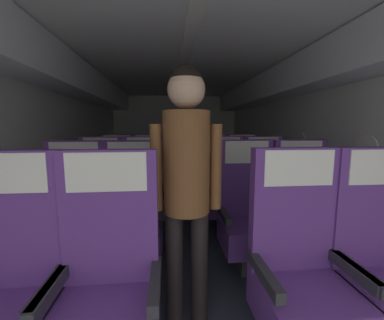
{
  "coord_description": "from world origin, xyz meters",
  "views": [
    {
      "loc": [
        -0.21,
        0.2,
        1.29
      ],
      "look_at": [
        0.06,
        2.92,
        0.92
      ],
      "focal_mm": 22.8,
      "sensor_mm": 36.0,
      "label": 1
    }
  ],
  "objects_px": {
    "seat_c_left_window": "(101,195)",
    "seat_d_left_aisle": "(149,179)",
    "seat_d_right_window": "(213,177)",
    "seat_a_left_aisle": "(108,289)",
    "seat_d_left_window": "(117,179)",
    "seat_b_right_window": "(248,217)",
    "seat_c_right_window": "(225,191)",
    "seat_b_right_aisle": "(302,215)",
    "seat_d_right_aisle": "(242,176)",
    "flight_attendant": "(187,173)",
    "seat_b_left_window": "(75,223)",
    "seat_a_right_aisle": "(384,271)",
    "seat_c_right_aisle": "(264,190)",
    "seat_b_left_aisle": "(133,221)",
    "seat_a_left_window": "(5,293)",
    "seat_a_right_window": "(301,274)",
    "seat_c_left_aisle": "(144,193)"
  },
  "relations": [
    {
      "from": "seat_c_left_window",
      "to": "seat_d_left_aisle",
      "type": "xyz_separation_m",
      "value": [
        0.49,
        0.88,
        0.0
      ]
    },
    {
      "from": "seat_d_right_window",
      "to": "seat_a_left_aisle",
      "type": "bearing_deg",
      "value": -111.23
    },
    {
      "from": "seat_a_left_aisle",
      "to": "seat_d_left_window",
      "type": "bearing_deg",
      "value": 100.28
    },
    {
      "from": "seat_b_right_window",
      "to": "seat_c_right_window",
      "type": "relative_size",
      "value": 1.0
    },
    {
      "from": "seat_b_right_aisle",
      "to": "seat_d_right_aisle",
      "type": "bearing_deg",
      "value": 90.31
    },
    {
      "from": "seat_d_left_aisle",
      "to": "flight_attendant",
      "type": "bearing_deg",
      "value": -79.99
    },
    {
      "from": "seat_b_right_aisle",
      "to": "seat_d_left_aisle",
      "type": "bearing_deg",
      "value": 131.01
    },
    {
      "from": "seat_b_left_window",
      "to": "seat_d_right_aisle",
      "type": "bearing_deg",
      "value": 41.29
    },
    {
      "from": "seat_d_left_aisle",
      "to": "seat_a_left_aisle",
      "type": "bearing_deg",
      "value": -90.07
    },
    {
      "from": "seat_a_right_aisle",
      "to": "flight_attendant",
      "type": "xyz_separation_m",
      "value": [
        -1.1,
        0.28,
        0.53
      ]
    },
    {
      "from": "seat_b_right_window",
      "to": "seat_d_left_aisle",
      "type": "xyz_separation_m",
      "value": [
        -1.02,
        1.76,
        0.0
      ]
    },
    {
      "from": "seat_d_right_aisle",
      "to": "seat_b_right_window",
      "type": "bearing_deg",
      "value": -105.83
    },
    {
      "from": "seat_c_right_aisle",
      "to": "seat_d_left_window",
      "type": "xyz_separation_m",
      "value": [
        -2.01,
        0.89,
        0.0
      ]
    },
    {
      "from": "seat_b_right_aisle",
      "to": "seat_b_left_aisle",
      "type": "bearing_deg",
      "value": -179.94
    },
    {
      "from": "seat_c_right_window",
      "to": "seat_b_right_aisle",
      "type": "bearing_deg",
      "value": -60.38
    },
    {
      "from": "seat_a_left_window",
      "to": "flight_attendant",
      "type": "distance_m",
      "value": 1.09
    },
    {
      "from": "seat_b_right_aisle",
      "to": "seat_c_right_window",
      "type": "distance_m",
      "value": 1.03
    },
    {
      "from": "seat_a_right_aisle",
      "to": "seat_b_right_window",
      "type": "distance_m",
      "value": 1.01
    },
    {
      "from": "seat_a_right_window",
      "to": "seat_c_right_aisle",
      "type": "relative_size",
      "value": 1.0
    },
    {
      "from": "seat_c_left_aisle",
      "to": "flight_attendant",
      "type": "relative_size",
      "value": 0.72
    },
    {
      "from": "flight_attendant",
      "to": "seat_c_left_aisle",
      "type": "bearing_deg",
      "value": -78.66
    },
    {
      "from": "seat_b_left_aisle",
      "to": "seat_b_right_aisle",
      "type": "xyz_separation_m",
      "value": [
        1.53,
        0.0,
        0.0
      ]
    },
    {
      "from": "seat_d_right_aisle",
      "to": "flight_attendant",
      "type": "bearing_deg",
      "value": -114.9
    },
    {
      "from": "seat_b_right_window",
      "to": "flight_attendant",
      "type": "relative_size",
      "value": 0.72
    },
    {
      "from": "seat_a_right_aisle",
      "to": "seat_d_left_aisle",
      "type": "distance_m",
      "value": 3.04
    },
    {
      "from": "seat_c_right_window",
      "to": "seat_d_right_aisle",
      "type": "bearing_deg",
      "value": 60.47
    },
    {
      "from": "seat_a_left_window",
      "to": "seat_b_right_aisle",
      "type": "xyz_separation_m",
      "value": [
        2.02,
        0.87,
        0.0
      ]
    },
    {
      "from": "seat_a_right_window",
      "to": "seat_c_right_window",
      "type": "xyz_separation_m",
      "value": [
        -0.01,
        1.76,
        0.0
      ]
    },
    {
      "from": "seat_b_right_window",
      "to": "seat_d_right_aisle",
      "type": "bearing_deg",
      "value": 74.17
    },
    {
      "from": "seat_b_left_aisle",
      "to": "seat_d_left_window",
      "type": "xyz_separation_m",
      "value": [
        -0.48,
        1.78,
        0.0
      ]
    },
    {
      "from": "seat_b_left_window",
      "to": "seat_b_right_window",
      "type": "bearing_deg",
      "value": -0.55
    },
    {
      "from": "seat_d_right_window",
      "to": "flight_attendant",
      "type": "bearing_deg",
      "value": -104.46
    },
    {
      "from": "seat_a_right_aisle",
      "to": "seat_b_left_window",
      "type": "bearing_deg",
      "value": 155.86
    },
    {
      "from": "seat_d_left_window",
      "to": "seat_d_right_window",
      "type": "relative_size",
      "value": 1.0
    },
    {
      "from": "seat_a_left_window",
      "to": "flight_attendant",
      "type": "relative_size",
      "value": 0.72
    },
    {
      "from": "seat_d_left_window",
      "to": "seat_d_left_aisle",
      "type": "xyz_separation_m",
      "value": [
        0.49,
        -0.02,
        0.0
      ]
    },
    {
      "from": "seat_d_left_aisle",
      "to": "seat_b_left_window",
      "type": "bearing_deg",
      "value": -105.63
    },
    {
      "from": "seat_a_right_aisle",
      "to": "seat_d_right_aisle",
      "type": "relative_size",
      "value": 1.0
    },
    {
      "from": "seat_a_right_window",
      "to": "seat_c_left_aisle",
      "type": "bearing_deg",
      "value": 119.93
    },
    {
      "from": "seat_c_left_aisle",
      "to": "seat_d_left_aisle",
      "type": "xyz_separation_m",
      "value": [
        -0.01,
        0.86,
        0.0
      ]
    },
    {
      "from": "seat_c_right_aisle",
      "to": "seat_d_right_window",
      "type": "height_order",
      "value": "same"
    },
    {
      "from": "seat_c_right_aisle",
      "to": "seat_d_right_aisle",
      "type": "xyz_separation_m",
      "value": [
        -0.01,
        0.89,
        0.0
      ]
    },
    {
      "from": "seat_a_right_aisle",
      "to": "seat_b_left_aisle",
      "type": "height_order",
      "value": "same"
    },
    {
      "from": "seat_c_right_aisle",
      "to": "seat_d_right_aisle",
      "type": "height_order",
      "value": "same"
    },
    {
      "from": "seat_b_right_window",
      "to": "seat_d_right_window",
      "type": "xyz_separation_m",
      "value": [
        0.01,
        1.76,
        0.0
      ]
    },
    {
      "from": "seat_b_left_window",
      "to": "seat_b_right_window",
      "type": "relative_size",
      "value": 1.0
    },
    {
      "from": "seat_c_left_window",
      "to": "seat_d_left_aisle",
      "type": "height_order",
      "value": "same"
    },
    {
      "from": "seat_a_left_window",
      "to": "seat_a_right_aisle",
      "type": "height_order",
      "value": "same"
    },
    {
      "from": "seat_a_left_aisle",
      "to": "seat_c_right_window",
      "type": "distance_m",
      "value": 2.05
    },
    {
      "from": "seat_b_right_window",
      "to": "seat_c_right_window",
      "type": "xyz_separation_m",
      "value": [
        0.0,
        0.89,
        0.0
      ]
    }
  ]
}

